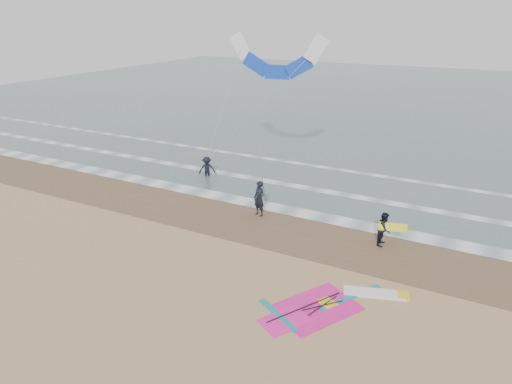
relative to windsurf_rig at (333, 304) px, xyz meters
The scene contains 11 objects.
ground 4.14m from the windsurf_rig, 169.35° to the right, with size 120.00×120.00×0.00m, color tan.
sea_water 47.41m from the windsurf_rig, 94.92° to the left, with size 120.00×80.00×0.02m, color #47605E.
wet_sand_band 6.63m from the windsurf_rig, 127.82° to the left, with size 120.00×5.00×0.01m, color brown.
foam_waterline 10.50m from the windsurf_rig, 112.78° to the left, with size 120.00×9.15×0.02m.
windsurf_rig is the anchor object (origin of this frame).
person_standing 8.88m from the windsurf_rig, 136.04° to the left, with size 0.73×0.48×2.01m, color black.
person_walking 5.96m from the windsurf_rig, 84.76° to the left, with size 0.82×0.64×1.68m, color black.
person_wading 16.07m from the windsurf_rig, 140.78° to the left, with size 1.15×0.66×1.78m, color black.
held_pole 8.73m from the windsurf_rig, 134.66° to the left, with size 0.17×0.86×1.82m.
carried_kiteboard 5.94m from the windsurf_rig, 80.77° to the left, with size 1.30×0.51×0.39m.
surf_kite 16.87m from the windsurf_rig, 123.93° to the left, with size 7.46×2.52×8.23m.
Camera 1 is at (8.26, -13.70, 10.55)m, focal length 32.00 mm.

